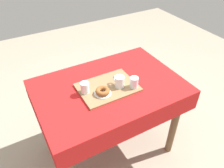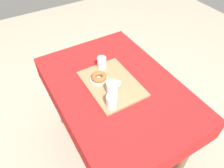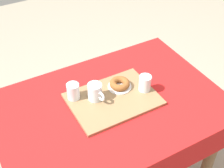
{
  "view_description": "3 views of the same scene",
  "coord_description": "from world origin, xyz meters",
  "views": [
    {
      "loc": [
        -0.65,
        -1.2,
        1.85
      ],
      "look_at": [
        0.01,
        -0.03,
        0.81
      ],
      "focal_mm": 35.39,
      "sensor_mm": 36.0,
      "label": 1
    },
    {
      "loc": [
        0.87,
        -0.55,
        1.82
      ],
      "look_at": [
        0.0,
        -0.04,
        0.82
      ],
      "focal_mm": 34.59,
      "sensor_mm": 36.0,
      "label": 2
    },
    {
      "loc": [
        0.55,
        1.0,
        1.89
      ],
      "look_at": [
        -0.05,
        -0.07,
        0.84
      ],
      "focal_mm": 50.38,
      "sensor_mm": 36.0,
      "label": 3
    }
  ],
  "objects": [
    {
      "name": "donut_plate_left",
      "position": [
        -0.1,
        -0.08,
        0.8
      ],
      "size": [
        0.13,
        0.13,
        0.01
      ],
      "primitive_type": "cylinder",
      "color": "white",
      "rests_on": "serving_tray"
    },
    {
      "name": "ground_plane",
      "position": [
        0.0,
        0.0,
        0.0
      ],
      "size": [
        6.0,
        6.0,
        0.0
      ],
      "primitive_type": "plane",
      "color": "gray"
    },
    {
      "name": "dining_table",
      "position": [
        0.0,
        0.0,
        0.66
      ],
      "size": [
        1.16,
        0.8,
        0.78
      ],
      "color": "red",
      "rests_on": "ground"
    },
    {
      "name": "water_glass_near",
      "position": [
        0.15,
        -0.12,
        0.83
      ],
      "size": [
        0.06,
        0.06,
        0.09
      ],
      "color": "white",
      "rests_on": "serving_tray"
    },
    {
      "name": "sugar_donut_left",
      "position": [
        -0.1,
        -0.08,
        0.82
      ],
      "size": [
        0.11,
        0.11,
        0.04
      ],
      "primitive_type": "torus",
      "color": "brown",
      "rests_on": "donut_plate_left"
    },
    {
      "name": "serving_tray",
      "position": [
        -0.03,
        -0.02,
        0.79
      ],
      "size": [
        0.44,
        0.32,
        0.02
      ],
      "primitive_type": "cube",
      "color": "olive",
      "rests_on": "dining_table"
    },
    {
      "name": "tea_mug_left",
      "position": [
        0.05,
        -0.06,
        0.84
      ],
      "size": [
        0.07,
        0.11,
        0.09
      ],
      "color": "white",
      "rests_on": "serving_tray"
    },
    {
      "name": "water_glass_far",
      "position": [
        -0.2,
        -0.0,
        0.83
      ],
      "size": [
        0.06,
        0.06,
        0.09
      ],
      "color": "white",
      "rests_on": "serving_tray"
    }
  ]
}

